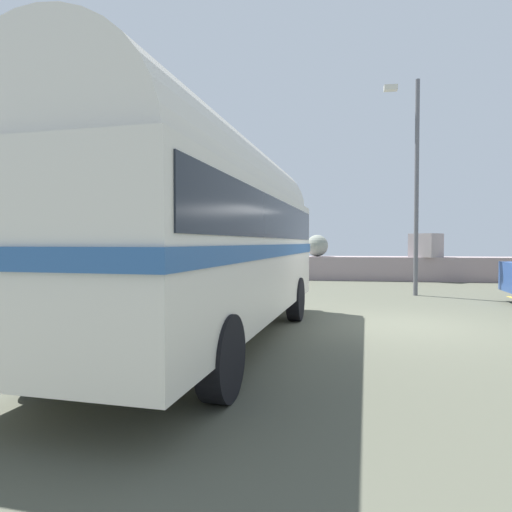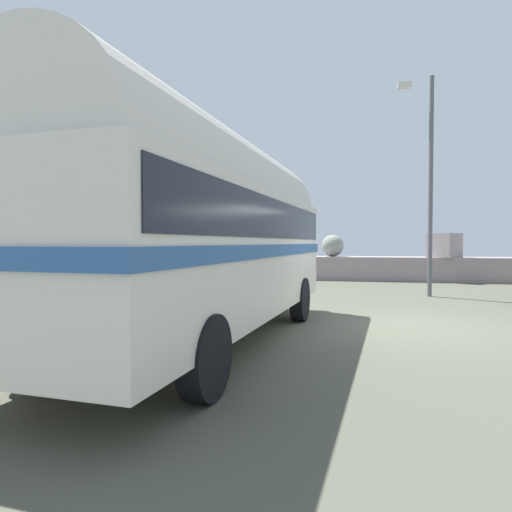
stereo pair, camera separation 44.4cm
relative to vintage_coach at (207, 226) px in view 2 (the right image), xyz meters
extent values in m
cube|color=#4F5142|center=(3.50, 2.27, -2.04)|extent=(32.00, 26.00, 0.02)
cube|color=gray|center=(3.50, 14.07, -1.50)|extent=(31.36, 1.80, 1.10)
cube|color=#A58D82|center=(-8.00, 14.34, -0.45)|extent=(1.39, 1.40, 1.00)
sphere|color=#A68A89|center=(-3.10, 13.53, -0.52)|extent=(0.85, 0.85, 0.85)
sphere|color=gray|center=(1.56, 13.99, -0.44)|extent=(1.03, 1.03, 1.03)
cube|color=#9E9393|center=(6.45, 13.70, -0.42)|extent=(1.57, 1.57, 1.07)
cylinder|color=black|center=(-0.87, 2.69, -1.55)|extent=(0.36, 0.98, 0.96)
cylinder|color=black|center=(1.32, 2.49, -1.55)|extent=(0.36, 0.98, 0.96)
cylinder|color=black|center=(-1.33, -2.50, -1.55)|extent=(0.36, 0.98, 0.96)
cylinder|color=black|center=(0.87, -2.69, -1.55)|extent=(0.36, 0.98, 0.96)
cube|color=silver|center=(0.00, 0.00, -0.48)|extent=(3.12, 8.58, 2.10)
cylinder|color=silver|center=(0.00, 0.00, 0.57)|extent=(2.89, 8.22, 2.20)
cube|color=#2E5A93|center=(0.00, 0.00, -0.42)|extent=(3.17, 8.66, 0.20)
cube|color=black|center=(0.00, 0.00, 0.10)|extent=(3.13, 8.24, 0.64)
cube|color=silver|center=(0.37, 4.25, -1.35)|extent=(2.29, 0.36, 0.28)
cylinder|color=#5B5B60|center=(4.91, 7.85, 1.48)|extent=(0.14, 0.14, 7.07)
cube|color=beige|center=(4.11, 8.26, 4.92)|extent=(0.44, 0.24, 0.18)
camera|label=1|loc=(2.00, -7.38, -0.29)|focal=31.18mm
camera|label=2|loc=(2.44, -7.30, -0.29)|focal=31.18mm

